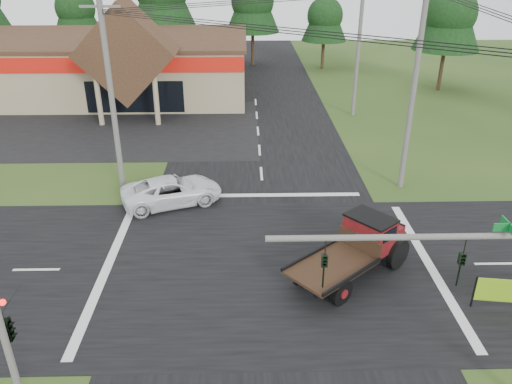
{
  "coord_description": "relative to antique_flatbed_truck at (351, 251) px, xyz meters",
  "views": [
    {
      "loc": [
        -0.96,
        -17.98,
        12.38
      ],
      "look_at": [
        -0.49,
        2.94,
        2.2
      ],
      "focal_mm": 35.0,
      "sensor_mm": 36.0,
      "label": 1
    }
  ],
  "objects": [
    {
      "name": "ground",
      "position": [
        -3.35,
        0.71,
        -1.22
      ],
      "size": [
        120.0,
        120.0,
        0.0
      ],
      "primitive_type": "plane",
      "color": "#2C4619",
      "rests_on": "ground"
    },
    {
      "name": "road_ns",
      "position": [
        -3.35,
        0.71,
        -1.21
      ],
      "size": [
        12.0,
        120.0,
        0.02
      ],
      "primitive_type": "cube",
      "color": "black",
      "rests_on": "ground"
    },
    {
      "name": "road_ew",
      "position": [
        -3.35,
        0.71,
        -1.21
      ],
      "size": [
        120.0,
        12.0,
        0.02
      ],
      "primitive_type": "cube",
      "color": "black",
      "rests_on": "ground"
    },
    {
      "name": "parking_apron",
      "position": [
        -17.35,
        19.71,
        -1.21
      ],
      "size": [
        28.0,
        14.0,
        0.02
      ],
      "primitive_type": "cube",
      "color": "black",
      "rests_on": "ground"
    },
    {
      "name": "cvs_building",
      "position": [
        -19.05,
        30.27,
        1.56
      ],
      "size": [
        30.4,
        18.2,
        9.19
      ],
      "color": "tan",
      "rests_on": "ground"
    },
    {
      "name": "traffic_signal_mast",
      "position": [
        2.47,
        -6.79,
        3.2
      ],
      "size": [
        8.12,
        0.24,
        7.0
      ],
      "color": "#595651",
      "rests_on": "ground"
    },
    {
      "name": "traffic_signal_corner",
      "position": [
        -10.85,
        -6.62,
        2.3
      ],
      "size": [
        0.53,
        2.48,
        4.4
      ],
      "color": "#595651",
      "rests_on": "ground"
    },
    {
      "name": "utility_pole_nw",
      "position": [
        -11.35,
        8.71,
        4.16
      ],
      "size": [
        2.0,
        0.3,
        10.5
      ],
      "color": "#595651",
      "rests_on": "ground"
    },
    {
      "name": "utility_pole_ne",
      "position": [
        4.65,
        8.71,
        4.67
      ],
      "size": [
        2.0,
        0.3,
        11.5
      ],
      "color": "#595651",
      "rests_on": "ground"
    },
    {
      "name": "utility_pole_n",
      "position": [
        4.65,
        22.71,
        4.52
      ],
      "size": [
        2.0,
        0.3,
        11.2
      ],
      "color": "#595651",
      "rests_on": "ground"
    },
    {
      "name": "tree_row_b",
      "position": [
        -23.35,
        42.71,
        5.48
      ],
      "size": [
        5.6,
        5.6,
        10.1
      ],
      "color": "#332316",
      "rests_on": "ground"
    },
    {
      "name": "tree_row_e",
      "position": [
        4.65,
        40.71,
        4.81
      ],
      "size": [
        5.04,
        5.04,
        9.09
      ],
      "color": "#332316",
      "rests_on": "ground"
    },
    {
      "name": "tree_side_ne",
      "position": [
        14.65,
        30.71,
        6.15
      ],
      "size": [
        6.16,
        6.16,
        11.11
      ],
      "color": "#332316",
      "rests_on": "ground"
    },
    {
      "name": "antique_flatbed_truck",
      "position": [
        0.0,
        0.0,
        0.0
      ],
      "size": [
        5.9,
        5.5,
        2.45
      ],
      "primitive_type": null,
      "rotation": [
        0.0,
        0.0,
        -0.86
      ],
      "color": "#4E0B13",
      "rests_on": "ground"
    },
    {
      "name": "white_pickup",
      "position": [
        -8.28,
        6.91,
        -0.48
      ],
      "size": [
        5.84,
        4.15,
        1.48
      ],
      "primitive_type": "imported",
      "rotation": [
        0.0,
        0.0,
        1.93
      ],
      "color": "white",
      "rests_on": "ground"
    }
  ]
}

